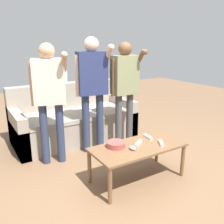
{
  "coord_description": "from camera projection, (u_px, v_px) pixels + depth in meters",
  "views": [
    {
      "loc": [
        -1.58,
        -2.11,
        1.55
      ],
      "look_at": [
        -0.06,
        0.36,
        0.71
      ],
      "focal_mm": 39.14,
      "sensor_mm": 36.0,
      "label": 1
    }
  ],
  "objects": [
    {
      "name": "coffee_table",
      "position": [
        138.0,
        150.0,
        2.76
      ],
      "size": [
        1.07,
        0.51,
        0.42
      ],
      "color": "brown",
      "rests_on": "ground"
    },
    {
      "name": "snack_bowl",
      "position": [
        116.0,
        144.0,
        2.72
      ],
      "size": [
        0.21,
        0.21,
        0.06
      ],
      "primitive_type": "cylinder",
      "color": "#B24C47",
      "rests_on": "coffee_table"
    },
    {
      "name": "game_remote_nunchuk",
      "position": [
        133.0,
        148.0,
        2.64
      ],
      "size": [
        0.06,
        0.09,
        0.05
      ],
      "color": "white",
      "rests_on": "coffee_table"
    },
    {
      "name": "game_remote_wand_near",
      "position": [
        148.0,
        137.0,
        2.97
      ],
      "size": [
        0.05,
        0.15,
        0.03
      ],
      "color": "white",
      "rests_on": "coffee_table"
    },
    {
      "name": "game_remote_wand_spare",
      "position": [
        161.0,
        143.0,
        2.79
      ],
      "size": [
        0.11,
        0.15,
        0.03
      ],
      "color": "white",
      "rests_on": "coffee_table"
    },
    {
      "name": "player_left",
      "position": [
        49.0,
        91.0,
        3.0
      ],
      "size": [
        0.44,
        0.44,
        1.54
      ],
      "color": "#2D3856",
      "rests_on": "ground"
    },
    {
      "name": "player_center",
      "position": [
        92.0,
        82.0,
        3.35
      ],
      "size": [
        0.47,
        0.41,
        1.62
      ],
      "color": "#2D3856",
      "rests_on": "ground"
    },
    {
      "name": "couch",
      "position": [
        74.0,
        121.0,
        4.0
      ],
      "size": [
        1.91,
        0.9,
        0.88
      ],
      "color": "#9E9384",
      "rests_on": "ground"
    },
    {
      "name": "game_remote_wand_far",
      "position": [
        138.0,
        143.0,
        2.79
      ],
      "size": [
        0.15,
        0.12,
        0.03
      ],
      "color": "white",
      "rests_on": "coffee_table"
    },
    {
      "name": "player_right",
      "position": [
        125.0,
        83.0,
        3.55
      ],
      "size": [
        0.46,
        0.34,
        1.55
      ],
      "color": "#47474C",
      "rests_on": "ground"
    },
    {
      "name": "ground_plane",
      "position": [
        132.0,
        175.0,
        2.95
      ],
      "size": [
        12.0,
        12.0,
        0.0
      ],
      "primitive_type": "plane",
      "color": "brown"
    }
  ]
}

